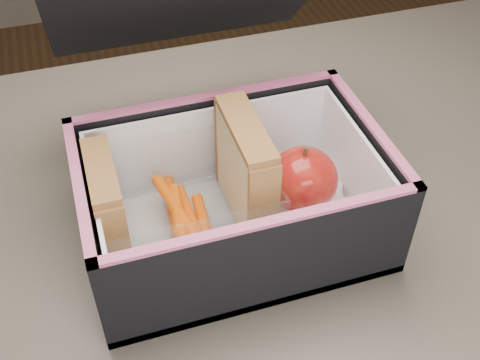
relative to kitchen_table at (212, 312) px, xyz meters
The scene contains 8 objects.
kitchen_table is the anchor object (origin of this frame).
lunch_bag 0.16m from the kitchen_table, 41.74° to the left, with size 0.28×0.32×0.24m.
plastic_tub 0.14m from the kitchen_table, 116.72° to the left, with size 0.18×0.13×0.07m, color white, non-canonical shape.
sandwich_left 0.18m from the kitchen_table, 157.39° to the left, with size 0.02×0.09×0.10m.
sandwich_right 0.17m from the kitchen_table, 35.66° to the left, with size 0.03×0.10×0.11m.
carrot_sticks 0.13m from the kitchen_table, 121.19° to the left, with size 0.05×0.14×0.03m.
paper_napkin 0.15m from the kitchen_table, 13.62° to the left, with size 0.08×0.09×0.01m, color white.
red_apple 0.18m from the kitchen_table, 14.16° to the left, with size 0.07×0.07×0.07m.
Camera 1 is at (-0.08, -0.37, 1.21)m, focal length 45.00 mm.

